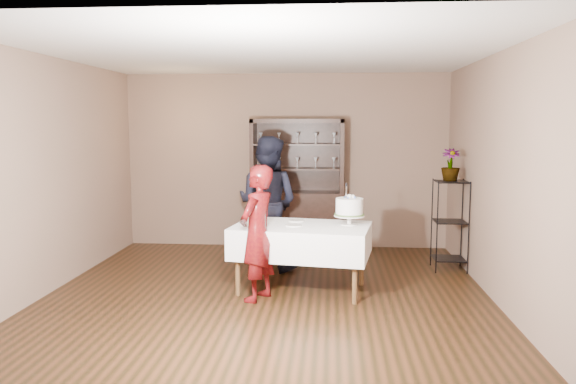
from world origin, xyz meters
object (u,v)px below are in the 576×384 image
object	(u,v)px
china_hutch	(297,207)
plant_etagere	(450,221)
man	(267,203)
cake	(349,208)
woman	(257,233)
potted_plant	(451,165)
cake_table	(302,241)

from	to	relation	value
china_hutch	plant_etagere	world-z (taller)	china_hutch
man	cake	xyz separation A→B (m)	(1.05, -0.89, 0.08)
woman	potted_plant	size ratio (longest dim) A/B	3.53
plant_etagere	cake_table	world-z (taller)	plant_etagere
china_hutch	woman	distance (m)	2.53
plant_etagere	man	world-z (taller)	man
woman	man	world-z (taller)	man
plant_etagere	cake_table	xyz separation A→B (m)	(-1.90, -1.08, -0.06)
plant_etagere	woman	size ratio (longest dim) A/B	0.80
cake_table	woman	world-z (taller)	woman
china_hutch	potted_plant	xyz separation A→B (m)	(2.06, -1.05, 0.73)
cake_table	woman	distance (m)	0.62
woman	china_hutch	bearing A→B (deg)	-163.46
china_hutch	plant_etagere	bearing A→B (deg)	-26.83
cake	potted_plant	xyz separation A→B (m)	(1.34, 1.01, 0.44)
woman	cake	world-z (taller)	woman
china_hutch	woman	xyz separation A→B (m)	(-0.29, -2.51, 0.08)
cake_table	cake	size ratio (longest dim) A/B	3.41
man	cake	world-z (taller)	man
cake_table	cake	distance (m)	0.67
woman	man	size ratio (longest dim) A/B	0.84
man	potted_plant	xyz separation A→B (m)	(2.39, 0.12, 0.51)
potted_plant	china_hutch	bearing A→B (deg)	153.11
plant_etagere	man	bearing A→B (deg)	-177.38
cake_table	cake	world-z (taller)	cake
woman	potted_plant	xyz separation A→B (m)	(2.35, 1.47, 0.65)
plant_etagere	cake_table	distance (m)	2.19
cake	man	bearing A→B (deg)	139.75
potted_plant	cake	bearing A→B (deg)	-143.03
cake_table	woman	bearing A→B (deg)	-140.46
man	cake	bearing A→B (deg)	159.89
plant_etagere	cake_table	bearing A→B (deg)	-150.43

